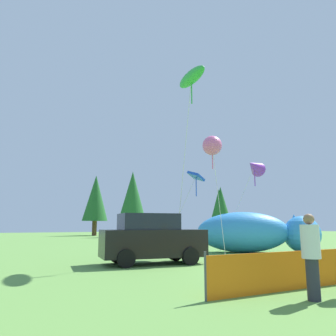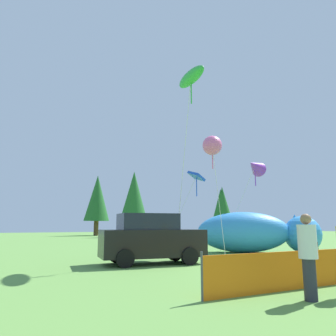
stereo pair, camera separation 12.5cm
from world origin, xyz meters
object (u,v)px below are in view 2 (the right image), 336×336
at_px(parked_car, 151,239).
at_px(kite_purple_delta, 255,166).
at_px(folding_chair, 313,252).
at_px(kite_pink_octopus, 212,146).
at_px(inflatable_cat, 256,234).
at_px(kite_green_fish, 191,78).
at_px(kite_blue_box, 196,177).
at_px(spectator_in_red_shirt, 308,252).

relative_size(parked_car, kite_purple_delta, 0.72).
distance_m(folding_chair, kite_pink_octopus, 7.51).
bearing_deg(kite_purple_delta, inflatable_cat, -133.35).
bearing_deg(inflatable_cat, kite_purple_delta, 76.33).
xyz_separation_m(kite_green_fish, kite_blue_box, (3.43, 5.42, -3.83)).
height_order(spectator_in_red_shirt, kite_green_fish, kite_green_fish).
bearing_deg(kite_purple_delta, parked_car, -155.82).
height_order(kite_purple_delta, kite_pink_octopus, kite_pink_octopus).
height_order(parked_car, spectator_in_red_shirt, parked_car).
relative_size(inflatable_cat, kite_purple_delta, 1.13).
xyz_separation_m(folding_chair, spectator_in_red_shirt, (-5.12, -4.29, 0.46)).
xyz_separation_m(folding_chair, kite_pink_octopus, (-1.15, 5.19, 5.30)).
distance_m(inflatable_cat, kite_green_fish, 9.44).
relative_size(parked_car, inflatable_cat, 0.64).
xyz_separation_m(folding_chair, kite_green_fish, (-3.61, 3.16, 7.88)).
distance_m(inflatable_cat, kite_purple_delta, 4.85).
height_order(parked_car, kite_pink_octopus, kite_pink_octopus).
bearing_deg(parked_car, kite_green_fish, 9.18).
xyz_separation_m(kite_blue_box, kite_pink_octopus, (-0.97, -3.39, 1.25)).
relative_size(folding_chair, spectator_in_red_shirt, 0.50).
bearing_deg(folding_chair, kite_blue_box, 71.47).
relative_size(folding_chair, inflatable_cat, 0.13).
xyz_separation_m(spectator_in_red_shirt, kite_green_fish, (1.52, 7.45, 7.41)).
bearing_deg(kite_pink_octopus, inflatable_cat, 5.10).
bearing_deg(kite_blue_box, folding_chair, -88.78).
xyz_separation_m(folding_chair, kite_purple_delta, (3.43, 7.13, 4.81)).
distance_m(inflatable_cat, spectator_in_red_shirt, 11.99).
bearing_deg(inflatable_cat, folding_chair, -79.09).
bearing_deg(kite_green_fish, inflatable_cat, 22.80).
height_order(folding_chair, kite_pink_octopus, kite_pink_octopus).
bearing_deg(kite_green_fish, spectator_in_red_shirt, -101.50).
bearing_deg(inflatable_cat, parked_car, -132.54).
distance_m(spectator_in_red_shirt, kite_green_fish, 10.62).
height_order(spectator_in_red_shirt, kite_pink_octopus, kite_pink_octopus).
distance_m(parked_car, kite_green_fish, 7.67).
relative_size(spectator_in_red_shirt, kite_blue_box, 0.36).
distance_m(inflatable_cat, kite_blue_box, 5.13).
bearing_deg(parked_car, spectator_in_red_shirt, -79.76).
distance_m(folding_chair, spectator_in_red_shirt, 6.70).
xyz_separation_m(spectator_in_red_shirt, kite_blue_box, (4.94, 12.87, 3.59)).
distance_m(kite_purple_delta, kite_green_fish, 8.64).
bearing_deg(kite_purple_delta, spectator_in_red_shirt, -126.84).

